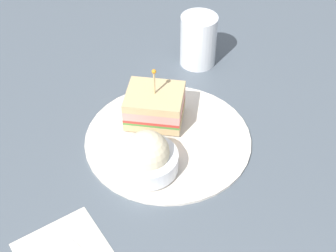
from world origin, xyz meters
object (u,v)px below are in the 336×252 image
object	(u,v)px
plate	(168,138)
sandwich_half_center	(155,106)
drink_glass	(198,42)
coleslaw_bowl	(147,156)

from	to	relation	value
plate	sandwich_half_center	bearing A→B (deg)	119.29
plate	drink_glass	size ratio (longest dim) A/B	2.71
plate	coleslaw_bowl	world-z (taller)	coleslaw_bowl
coleslaw_bowl	drink_glass	size ratio (longest dim) A/B	0.93
coleslaw_bowl	sandwich_half_center	bearing A→B (deg)	88.05
plate	sandwich_half_center	world-z (taller)	sandwich_half_center
coleslaw_bowl	drink_glass	distance (cm)	28.35
sandwich_half_center	coleslaw_bowl	size ratio (longest dim) A/B	1.08
coleslaw_bowl	drink_glass	world-z (taller)	drink_glass
sandwich_half_center	drink_glass	bearing A→B (deg)	67.90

